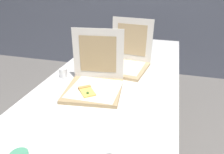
% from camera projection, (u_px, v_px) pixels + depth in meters
% --- Properties ---
extents(table, '(0.94, 2.18, 0.76)m').
position_uv_depth(table, '(115.00, 80.00, 1.68)').
color(table, silver).
rests_on(table, ground).
extents(pizza_box_front, '(0.40, 0.40, 0.38)m').
position_uv_depth(pizza_box_front, '(94.00, 82.00, 1.43)').
color(pizza_box_front, tan).
rests_on(pizza_box_front, table).
extents(pizza_box_middle, '(0.40, 0.43, 0.38)m').
position_uv_depth(pizza_box_middle, '(125.00, 61.00, 1.77)').
color(pizza_box_middle, tan).
rests_on(pizza_box_middle, table).
extents(cup_white_near_center, '(0.06, 0.06, 0.07)m').
position_uv_depth(cup_white_near_center, '(63.00, 73.00, 1.61)').
color(cup_white_near_center, white).
rests_on(cup_white_near_center, table).
extents(cup_white_mid, '(0.06, 0.06, 0.07)m').
position_uv_depth(cup_white_mid, '(83.00, 66.00, 1.73)').
color(cup_white_mid, white).
rests_on(cup_white_mid, table).
extents(napkin_pile, '(0.16, 0.16, 0.01)m').
position_uv_depth(napkin_pile, '(96.00, 144.00, 0.98)').
color(napkin_pile, white).
rests_on(napkin_pile, table).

